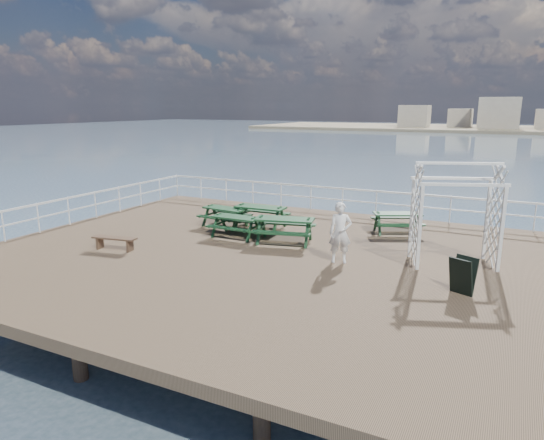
{
  "coord_description": "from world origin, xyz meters",
  "views": [
    {
      "loc": [
        6.43,
        -12.96,
        4.52
      ],
      "look_at": [
        -0.02,
        0.03,
        1.1
      ],
      "focal_mm": 32.0,
      "sensor_mm": 36.0,
      "label": 1
    }
  ],
  "objects": [
    {
      "name": "person",
      "position": [
        2.12,
        0.22,
        0.9
      ],
      "size": [
        0.77,
        0.65,
        1.8
      ],
      "primitive_type": "imported",
      "rotation": [
        0.0,
        0.0,
        0.38
      ],
      "color": "white",
      "rests_on": "ground"
    },
    {
      "name": "picnic_table_d",
      "position": [
        -3.26,
        2.48,
        0.53
      ],
      "size": [
        1.83,
        1.53,
        0.82
      ],
      "rotation": [
        0.0,
        0.0,
        -0.1
      ],
      "color": "#123218",
      "rests_on": "ground"
    },
    {
      "name": "flat_bench_near",
      "position": [
        -4.76,
        -1.81,
        0.32
      ],
      "size": [
        1.53,
        0.6,
        0.43
      ],
      "rotation": [
        0.0,
        0.0,
        0.17
      ],
      "color": "#4F3B28",
      "rests_on": "ground"
    },
    {
      "name": "trellis_arbor",
      "position": [
        5.11,
        1.53,
        1.33
      ],
      "size": [
        2.7,
        2.07,
        2.99
      ],
      "rotation": [
        0.0,
        0.0,
        0.37
      ],
      "color": "white",
      "rests_on": "ground"
    },
    {
      "name": "picnic_table_a",
      "position": [
        -1.95,
        2.92,
        0.59
      ],
      "size": [
        1.97,
        1.61,
        0.93
      ],
      "rotation": [
        0.0,
        0.0,
        0.04
      ],
      "color": "#123218",
      "rests_on": "ground"
    },
    {
      "name": "sandwich_board",
      "position": [
        5.62,
        -0.83,
        0.46
      ],
      "size": [
        0.7,
        0.62,
        0.95
      ],
      "rotation": [
        0.0,
        0.0,
        -0.39
      ],
      "color": "black",
      "rests_on": "ground"
    },
    {
      "name": "picnic_table_e",
      "position": [
        -0.26,
        1.45,
        0.61
      ],
      "size": [
        2.27,
        1.99,
        0.95
      ],
      "rotation": [
        0.0,
        0.0,
        0.24
      ],
      "color": "#123218",
      "rests_on": "ground"
    },
    {
      "name": "picnic_table_b",
      "position": [
        -2.11,
        1.36,
        0.53
      ],
      "size": [
        1.7,
        1.37,
        0.83
      ],
      "rotation": [
        0.0,
        0.0,
        -0.0
      ],
      "color": "#123218",
      "rests_on": "ground"
    },
    {
      "name": "sea_backdrop",
      "position": [
        12.54,
        134.07,
        -0.51
      ],
      "size": [
        300.0,
        300.0,
        9.2
      ],
      "color": "#42596F",
      "rests_on": "ground"
    },
    {
      "name": "picnic_table_c",
      "position": [
        2.88,
        4.47,
        0.53
      ],
      "size": [
        2.13,
        1.98,
        0.83
      ],
      "rotation": [
        0.0,
        0.0,
        0.46
      ],
      "color": "#123218",
      "rests_on": "ground"
    },
    {
      "name": "ground",
      "position": [
        0.0,
        0.0,
        -0.15
      ],
      "size": [
        18.0,
        14.0,
        0.3
      ],
      "primitive_type": "cube",
      "color": "brown",
      "rests_on": "ground"
    },
    {
      "name": "railing",
      "position": [
        -0.07,
        2.57,
        0.87
      ],
      "size": [
        17.77,
        13.76,
        1.1
      ],
      "color": "white",
      "rests_on": "ground"
    }
  ]
}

